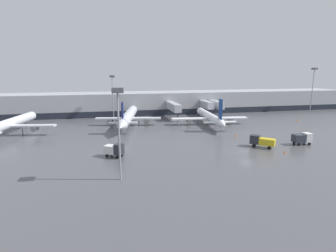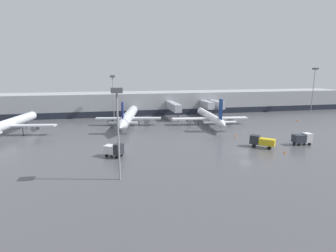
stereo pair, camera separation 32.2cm
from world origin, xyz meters
name	(u,v)px [view 1 (the left image)]	position (x,y,z in m)	size (l,w,h in m)	color
ground_plane	(246,152)	(0.00, 0.00, 0.00)	(320.00, 320.00, 0.00)	#4C4C51
terminal_building	(177,102)	(0.05, 61.82, 4.50)	(160.00, 31.43, 9.00)	#9EA0A5
parked_jet_0	(128,117)	(-23.31, 36.25, 2.97)	(21.66, 37.83, 9.27)	silver
parked_jet_1	(210,117)	(3.77, 31.53, 2.61)	(26.08, 32.92, 9.79)	white
parked_jet_2	(8,124)	(-57.15, 28.81, 3.29)	(25.88, 34.67, 9.56)	silver
service_truck_0	(114,150)	(-28.69, 3.10, 1.62)	(4.35, 3.86, 2.92)	silver
service_truck_1	(262,141)	(5.50, 2.86, 1.54)	(5.33, 5.17, 2.74)	gold
service_truck_2	(302,138)	(16.47, 2.79, 1.66)	(4.55, 2.35, 2.85)	#2D333D
traffic_cone_2	(235,135)	(4.44, 14.11, 0.37)	(0.41, 0.41, 0.74)	orange
traffic_cone_3	(285,152)	(7.89, -2.49, 0.30)	(0.44, 0.44, 0.60)	orange
traffic_cone_4	(297,120)	(37.53, 30.73, 0.38)	(0.48, 0.48, 0.75)	orange
apron_light_mast_0	(112,84)	(-27.88, 50.12, 13.09)	(1.80, 1.80, 16.36)	gray
apron_light_mast_1	(118,106)	(-28.00, -9.15, 12.22)	(1.80, 1.80, 15.13)	gray
apron_light_mast_2	(314,78)	(58.64, 49.01, 15.16)	(1.80, 1.80, 19.34)	gray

